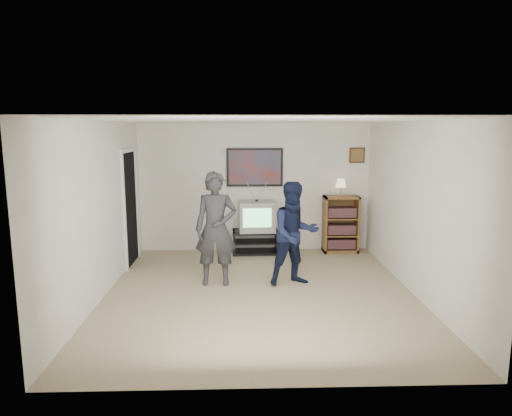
{
  "coord_description": "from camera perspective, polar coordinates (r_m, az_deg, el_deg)",
  "views": [
    {
      "loc": [
        -0.26,
        -6.39,
        2.38
      ],
      "look_at": [
        -0.03,
        0.72,
        1.15
      ],
      "focal_mm": 32.0,
      "sensor_mm": 36.0,
      "label": 1
    }
  ],
  "objects": [
    {
      "name": "bookshelf",
      "position": [
        9.07,
        10.53,
        -1.99
      ],
      "size": [
        0.67,
        0.38,
        1.1
      ],
      "primitive_type": null,
      "color": "brown",
      "rests_on": "room_shell"
    },
    {
      "name": "controller_left",
      "position": [
        7.2,
        -4.98,
        -0.23
      ],
      "size": [
        0.06,
        0.13,
        0.04
      ],
      "primitive_type": "cube",
      "rotation": [
        0.0,
        0.0,
        -0.17
      ],
      "color": "white",
      "rests_on": "person_tall"
    },
    {
      "name": "room_shell",
      "position": [
        6.84,
        0.36,
        0.29
      ],
      "size": [
        4.51,
        5.0,
        2.51
      ],
      "color": "#896D57",
      "rests_on": "ground"
    },
    {
      "name": "controller_right",
      "position": [
        7.18,
        4.45,
        -0.24
      ],
      "size": [
        0.08,
        0.13,
        0.04
      ],
      "primitive_type": "cube",
      "rotation": [
        0.0,
        0.0,
        0.42
      ],
      "color": "white",
      "rests_on": "person_short"
    },
    {
      "name": "small_picture",
      "position": [
        9.17,
        12.51,
        6.45
      ],
      "size": [
        0.3,
        0.03,
        0.3
      ],
      "primitive_type": "cube",
      "color": "black",
      "rests_on": "room_shell"
    },
    {
      "name": "air_vent",
      "position": [
        8.89,
        -3.74,
        7.01
      ],
      "size": [
        0.28,
        0.02,
        0.14
      ],
      "primitive_type": "cube",
      "color": "white",
      "rests_on": "room_shell"
    },
    {
      "name": "doorway",
      "position": [
        8.35,
        -15.5,
        -0.07
      ],
      "size": [
        0.03,
        0.85,
        2.0
      ],
      "primitive_type": "cube",
      "color": "black",
      "rests_on": "room_shell"
    },
    {
      "name": "person_tall",
      "position": [
        7.01,
        -5.03,
        -2.6
      ],
      "size": [
        0.65,
        0.43,
        1.76
      ],
      "primitive_type": "imported",
      "rotation": [
        0.0,
        0.0,
        -0.01
      ],
      "color": "#2D2D30",
      "rests_on": "room_shell"
    },
    {
      "name": "person_short",
      "position": [
        7.01,
        4.86,
        -3.24
      ],
      "size": [
        0.91,
        0.79,
        1.6
      ],
      "primitive_type": "imported",
      "rotation": [
        0.0,
        0.0,
        0.27
      ],
      "color": "black",
      "rests_on": "room_shell"
    },
    {
      "name": "table_lamp",
      "position": [
        8.94,
        10.55,
        2.53
      ],
      "size": [
        0.21,
        0.21,
        0.34
      ],
      "primitive_type": null,
      "color": "#FBE5BE",
      "rests_on": "bookshelf"
    },
    {
      "name": "crt_television",
      "position": [
        8.78,
        0.09,
        -1.01
      ],
      "size": [
        0.71,
        0.61,
        0.58
      ],
      "primitive_type": null,
      "rotation": [
        0.0,
        0.0,
        0.05
      ],
      "color": "#9E9F9A",
      "rests_on": "media_stand"
    },
    {
      "name": "poster",
      "position": [
        8.9,
        -0.16,
        5.1
      ],
      "size": [
        1.1,
        0.03,
        0.75
      ],
      "primitive_type": "cube",
      "color": "black",
      "rests_on": "room_shell"
    },
    {
      "name": "media_stand",
      "position": [
        8.89,
        -0.06,
        -4.24
      ],
      "size": [
        0.9,
        0.52,
        0.44
      ],
      "rotation": [
        0.0,
        0.0,
        0.03
      ],
      "color": "black",
      "rests_on": "room_shell"
    }
  ]
}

